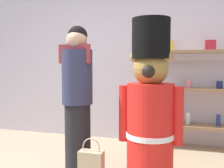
{
  "coord_description": "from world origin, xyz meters",
  "views": [
    {
      "loc": [
        0.85,
        -1.9,
        1.19
      ],
      "look_at": [
        0.1,
        0.66,
        1.0
      ],
      "focal_mm": 41.89,
      "sensor_mm": 36.0,
      "label": 1
    }
  ],
  "objects": [
    {
      "name": "back_wall",
      "position": [
        0.0,
        2.2,
        1.3
      ],
      "size": [
        6.4,
        0.12,
        2.6
      ],
      "primitive_type": "cube",
      "color": "silver",
      "rests_on": "ground_plane"
    },
    {
      "name": "merchandise_shelf",
      "position": [
        0.87,
        1.98,
        0.88
      ],
      "size": [
        1.28,
        0.35,
        1.77
      ],
      "color": "#93704C",
      "rests_on": "ground_plane"
    },
    {
      "name": "shopping_bag",
      "position": [
        -0.06,
        0.49,
        0.18
      ],
      "size": [
        0.25,
        0.13,
        0.47
      ],
      "color": "#C1AD89",
      "rests_on": "ground_plane"
    },
    {
      "name": "person_shopper",
      "position": [
        -0.29,
        0.69,
        0.85
      ],
      "size": [
        0.35,
        0.33,
        1.61
      ],
      "color": "black",
      "rests_on": "ground_plane"
    },
    {
      "name": "teddy_bear_guard",
      "position": [
        0.5,
        0.63,
        0.75
      ],
      "size": [
        0.63,
        0.48,
        1.64
      ],
      "color": "red",
      "rests_on": "ground_plane"
    }
  ]
}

